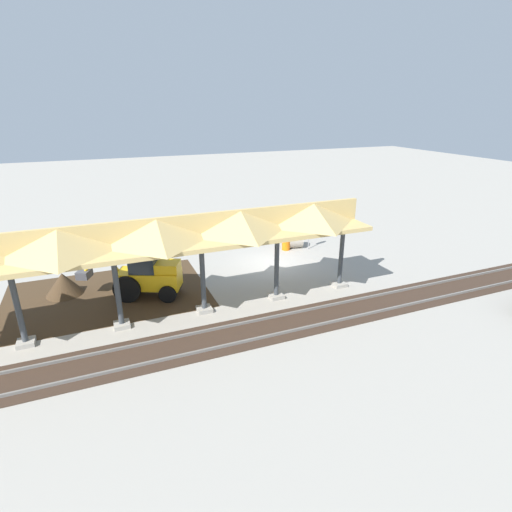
{
  "coord_description": "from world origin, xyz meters",
  "views": [
    {
      "loc": [
        9.87,
        21.48,
        9.41
      ],
      "look_at": [
        2.05,
        2.38,
        1.6
      ],
      "focal_mm": 28.0,
      "sensor_mm": 36.0,
      "label": 1
    }
  ],
  "objects_px": {
    "traffic_barrel": "(286,243)",
    "stop_sign": "(309,229)",
    "backhoe": "(146,274)",
    "concrete_pipe": "(295,240)"
  },
  "relations": [
    {
      "from": "stop_sign",
      "to": "backhoe",
      "type": "bearing_deg",
      "value": 15.77
    },
    {
      "from": "stop_sign",
      "to": "concrete_pipe",
      "type": "relative_size",
      "value": 1.68
    },
    {
      "from": "concrete_pipe",
      "to": "traffic_barrel",
      "type": "distance_m",
      "value": 0.82
    },
    {
      "from": "backhoe",
      "to": "concrete_pipe",
      "type": "xyz_separation_m",
      "value": [
        -10.7,
        -3.9,
        -0.73
      ]
    },
    {
      "from": "backhoe",
      "to": "traffic_barrel",
      "type": "xyz_separation_m",
      "value": [
        -9.91,
        -3.7,
        -0.81
      ]
    },
    {
      "from": "backhoe",
      "to": "traffic_barrel",
      "type": "bearing_deg",
      "value": -159.51
    },
    {
      "from": "stop_sign",
      "to": "concrete_pipe",
      "type": "bearing_deg",
      "value": -43.64
    },
    {
      "from": "backhoe",
      "to": "traffic_barrel",
      "type": "relative_size",
      "value": 5.85
    },
    {
      "from": "stop_sign",
      "to": "traffic_barrel",
      "type": "height_order",
      "value": "stop_sign"
    },
    {
      "from": "traffic_barrel",
      "to": "stop_sign",
      "type": "bearing_deg",
      "value": 162.24
    }
  ]
}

